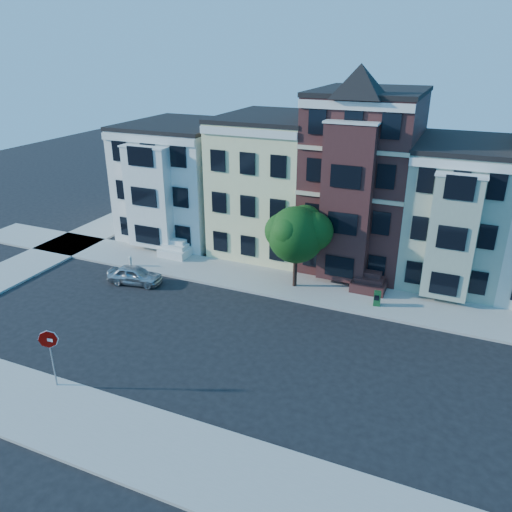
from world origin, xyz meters
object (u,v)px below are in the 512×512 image
at_px(fire_hydrant, 131,262).
at_px(parked_car, 135,275).
at_px(newspaper_box, 377,298).
at_px(stop_sign, 51,355).
at_px(street_tree, 296,238).

bearing_deg(fire_hydrant, parked_car, -47.46).
relative_size(newspaper_box, stop_sign, 0.28).
height_order(street_tree, newspaper_box, street_tree).
bearing_deg(parked_car, stop_sign, -172.64).
height_order(newspaper_box, fire_hydrant, newspaper_box).
distance_m(parked_car, newspaper_box, 16.03).
bearing_deg(fire_hydrant, newspaper_box, 3.53).
relative_size(street_tree, newspaper_box, 7.27).
relative_size(parked_car, stop_sign, 1.10).
bearing_deg(parked_car, fire_hydrant, 32.85).
bearing_deg(stop_sign, newspaper_box, 40.87).
distance_m(parked_car, fire_hydrant, 2.74).
height_order(parked_car, fire_hydrant, parked_car).
relative_size(newspaper_box, fire_hydrant, 1.56).
bearing_deg(stop_sign, fire_hydrant, 104.66).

